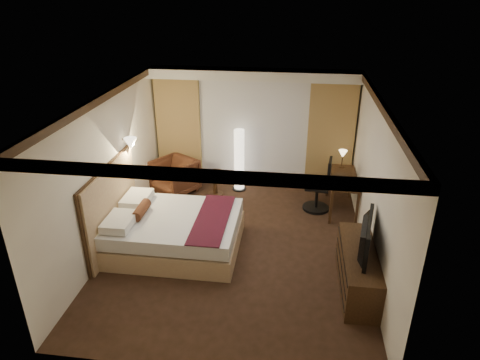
# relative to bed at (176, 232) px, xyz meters

# --- Properties ---
(floor) EXTENTS (4.50, 5.50, 0.01)m
(floor) POSITION_rel_bed_xyz_m (1.08, 0.16, -0.33)
(floor) COLOR black
(floor) RESTS_ON ground
(ceiling) EXTENTS (4.50, 5.50, 0.01)m
(ceiling) POSITION_rel_bed_xyz_m (1.08, 0.16, 2.37)
(ceiling) COLOR white
(ceiling) RESTS_ON back_wall
(back_wall) EXTENTS (4.50, 0.02, 2.70)m
(back_wall) POSITION_rel_bed_xyz_m (1.08, 2.91, 1.02)
(back_wall) COLOR beige
(back_wall) RESTS_ON floor
(left_wall) EXTENTS (0.02, 5.50, 2.70)m
(left_wall) POSITION_rel_bed_xyz_m (-1.17, 0.16, 1.02)
(left_wall) COLOR beige
(left_wall) RESTS_ON floor
(right_wall) EXTENTS (0.02, 5.50, 2.70)m
(right_wall) POSITION_rel_bed_xyz_m (3.33, 0.16, 1.02)
(right_wall) COLOR beige
(right_wall) RESTS_ON floor
(crown_molding) EXTENTS (4.50, 5.50, 0.12)m
(crown_molding) POSITION_rel_bed_xyz_m (1.08, 0.16, 2.31)
(crown_molding) COLOR black
(crown_molding) RESTS_ON ceiling
(soffit) EXTENTS (4.50, 0.50, 0.20)m
(soffit) POSITION_rel_bed_xyz_m (1.08, 2.66, 2.27)
(soffit) COLOR white
(soffit) RESTS_ON ceiling
(curtain_sheer) EXTENTS (2.48, 0.04, 2.45)m
(curtain_sheer) POSITION_rel_bed_xyz_m (1.08, 2.83, 0.92)
(curtain_sheer) COLOR silver
(curtain_sheer) RESTS_ON back_wall
(curtain_left_drape) EXTENTS (1.00, 0.14, 2.45)m
(curtain_left_drape) POSITION_rel_bed_xyz_m (-0.62, 2.77, 0.92)
(curtain_left_drape) COLOR #A77B4C
(curtain_left_drape) RESTS_ON back_wall
(curtain_right_drape) EXTENTS (1.00, 0.14, 2.45)m
(curtain_right_drape) POSITION_rel_bed_xyz_m (2.78, 2.77, 0.92)
(curtain_right_drape) COLOR #A77B4C
(curtain_right_drape) RESTS_ON back_wall
(wall_sconce) EXTENTS (0.24, 0.24, 0.24)m
(wall_sconce) POSITION_rel_bed_xyz_m (-1.01, 0.87, 1.29)
(wall_sconce) COLOR white
(wall_sconce) RESTS_ON left_wall
(bed) EXTENTS (2.23, 1.74, 0.65)m
(bed) POSITION_rel_bed_xyz_m (0.00, 0.00, 0.00)
(bed) COLOR white
(bed) RESTS_ON floor
(headboard) EXTENTS (0.12, 2.04, 1.50)m
(headboard) POSITION_rel_bed_xyz_m (-1.12, 0.00, 0.42)
(headboard) COLOR tan
(headboard) RESTS_ON floor
(armchair) EXTENTS (1.13, 1.11, 0.86)m
(armchair) POSITION_rel_bed_xyz_m (-0.62, 2.16, 0.10)
(armchair) COLOR #4D2917
(armchair) RESTS_ON floor
(side_table) EXTENTS (0.48, 0.48, 0.53)m
(side_table) POSITION_rel_bed_xyz_m (0.31, 2.17, -0.06)
(side_table) COLOR black
(side_table) RESTS_ON floor
(floor_lamp) EXTENTS (0.30, 0.30, 1.45)m
(floor_lamp) POSITION_rel_bed_xyz_m (0.80, 2.50, 0.40)
(floor_lamp) COLOR white
(floor_lamp) RESTS_ON floor
(desk) EXTENTS (0.55, 1.32, 0.75)m
(desk) POSITION_rel_bed_xyz_m (3.03, 1.84, 0.05)
(desk) COLOR black
(desk) RESTS_ON floor
(desk_lamp) EXTENTS (0.18, 0.18, 0.34)m
(desk_lamp) POSITION_rel_bed_xyz_m (3.03, 2.34, 0.59)
(desk_lamp) COLOR #FFD899
(desk_lamp) RESTS_ON desk
(office_chair) EXTENTS (0.62, 0.62, 1.15)m
(office_chair) POSITION_rel_bed_xyz_m (2.52, 1.79, 0.25)
(office_chair) COLOR black
(office_chair) RESTS_ON floor
(dresser) EXTENTS (0.50, 1.69, 0.66)m
(dresser) POSITION_rel_bed_xyz_m (3.08, -0.68, 0.00)
(dresser) COLOR black
(dresser) RESTS_ON floor
(television) EXTENTS (0.81, 1.18, 0.14)m
(television) POSITION_rel_bed_xyz_m (3.05, -0.68, 0.64)
(television) COLOR black
(television) RESTS_ON dresser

